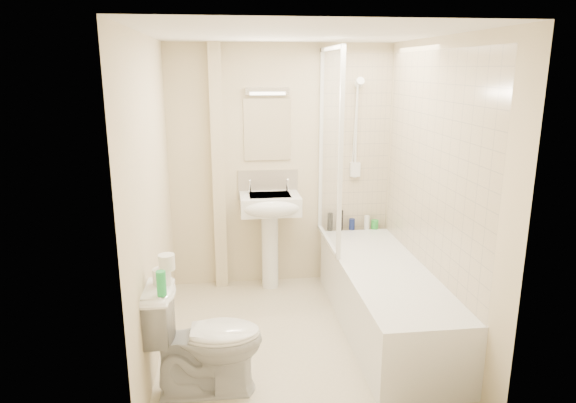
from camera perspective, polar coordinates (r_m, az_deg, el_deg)
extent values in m
plane|color=beige|center=(4.38, 1.11, -15.03)|extent=(2.50, 2.50, 0.00)
cube|color=beige|center=(5.13, -0.80, 3.80)|extent=(2.20, 0.02, 2.40)
cube|color=beige|center=(3.92, -14.91, -0.12)|extent=(0.02, 2.50, 2.40)
cube|color=beige|center=(4.22, 16.15, 0.82)|extent=(0.02, 2.50, 2.40)
cube|color=white|center=(3.81, 1.30, 18.16)|extent=(2.20, 2.50, 0.02)
cube|color=beige|center=(5.22, 7.47, 6.36)|extent=(0.70, 0.01, 1.75)
cube|color=beige|center=(4.25, 15.75, 4.05)|extent=(0.01, 2.10, 1.75)
cube|color=beige|center=(5.05, -7.75, 3.47)|extent=(0.12, 0.12, 2.40)
cube|color=beige|center=(5.15, -2.24, 1.88)|extent=(0.60, 0.02, 0.30)
cube|color=white|center=(5.05, -2.30, 7.97)|extent=(0.46, 0.01, 0.60)
cube|color=silver|center=(5.00, -2.32, 12.15)|extent=(0.42, 0.07, 0.07)
cube|color=white|center=(4.48, 10.66, -10.58)|extent=(0.70, 2.10, 0.55)
cube|color=white|center=(4.40, 10.80, -7.98)|extent=(0.56, 1.96, 0.05)
cube|color=white|center=(4.72, 4.66, 5.86)|extent=(0.01, 0.90, 1.80)
cube|color=white|center=(5.13, 3.69, 6.59)|extent=(0.04, 0.04, 1.80)
cube|color=white|center=(4.28, 5.87, 4.94)|extent=(0.04, 0.04, 1.80)
cube|color=white|center=(4.66, 4.89, 16.60)|extent=(0.04, 0.90, 0.04)
cube|color=white|center=(4.93, 4.45, -4.31)|extent=(0.04, 0.90, 0.03)
cylinder|color=white|center=(5.18, 7.58, 7.69)|extent=(0.02, 0.02, 0.90)
cylinder|color=white|center=(5.25, 7.42, 2.81)|extent=(0.05, 0.05, 0.02)
cylinder|color=white|center=(5.15, 7.75, 12.66)|extent=(0.05, 0.05, 0.02)
cylinder|color=white|center=(5.08, 7.95, 12.97)|extent=(0.08, 0.11, 0.11)
cube|color=white|center=(5.24, 7.45, 3.55)|extent=(0.10, 0.05, 0.14)
cylinder|color=white|center=(5.15, 7.45, 8.20)|extent=(0.01, 0.13, 0.84)
cylinder|color=white|center=(5.18, -2.02, -5.47)|extent=(0.17, 0.17, 0.77)
cube|color=white|center=(5.00, -2.04, -0.22)|extent=(0.58, 0.44, 0.18)
ellipsoid|color=white|center=(4.83, -1.86, -0.74)|extent=(0.58, 0.24, 0.18)
cube|color=silver|center=(4.98, -2.04, 0.51)|extent=(0.40, 0.29, 0.04)
cylinder|color=white|center=(5.06, -4.28, 1.60)|extent=(0.03, 0.03, 0.10)
cylinder|color=white|center=(5.09, -0.05, 1.72)|extent=(0.03, 0.03, 0.10)
sphere|color=white|center=(5.04, -4.30, 2.28)|extent=(0.04, 0.04, 0.04)
sphere|color=white|center=(5.08, -0.05, 2.39)|extent=(0.04, 0.04, 0.04)
cylinder|color=black|center=(5.26, 4.70, -2.26)|extent=(0.05, 0.05, 0.18)
cylinder|color=black|center=(5.28, 5.83, -2.08)|extent=(0.05, 0.05, 0.21)
cylinder|color=navy|center=(5.32, 7.12, -2.52)|extent=(0.06, 0.06, 0.11)
cylinder|color=silver|center=(5.35, 8.75, -2.31)|extent=(0.05, 0.05, 0.14)
cylinder|color=green|center=(5.38, 9.61, -2.53)|extent=(0.07, 0.07, 0.09)
imported|color=white|center=(3.63, -9.16, -14.84)|extent=(0.47, 0.78, 0.78)
cylinder|color=white|center=(3.52, -13.84, -8.07)|extent=(0.12, 0.12, 0.10)
cylinder|color=white|center=(3.47, -13.34, -6.56)|extent=(0.11, 0.11, 0.10)
cylinder|color=green|center=(3.34, -13.90, -8.83)|extent=(0.06, 0.06, 0.16)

